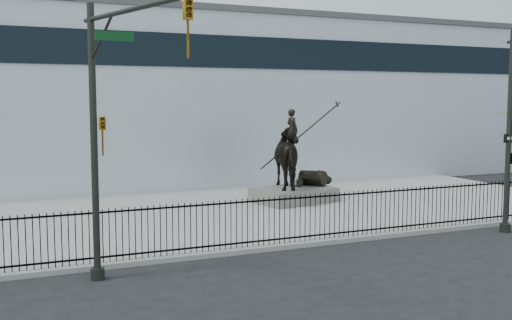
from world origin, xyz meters
name	(u,v)px	position (x,y,z in m)	size (l,w,h in m)	color
ground	(336,254)	(0.00, 0.00, 0.00)	(120.00, 120.00, 0.00)	black
plaza	(247,212)	(0.00, 7.00, 0.07)	(30.00, 12.00, 0.15)	gray
building	(163,102)	(0.00, 20.00, 4.50)	(44.00, 14.00, 9.00)	silver
picket_fence	(316,217)	(0.00, 1.25, 0.90)	(22.10, 0.10, 1.50)	black
statue_plinth	(294,195)	(2.64, 7.95, 0.46)	(3.34, 2.30, 0.63)	#5A5753
equestrian_statue	(295,158)	(2.70, 7.96, 2.09)	(4.21, 3.03, 3.63)	black
traffic_signal_left	(109,124)	(-6.75, -0.62, 4.03)	(1.52, 4.84, 7.00)	black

